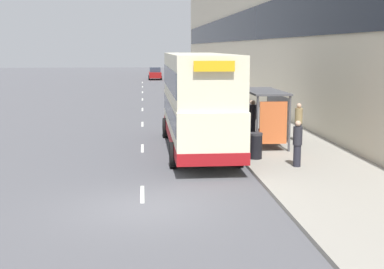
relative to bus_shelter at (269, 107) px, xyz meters
name	(u,v)px	position (x,y,z in m)	size (l,w,h in m)	color
ground_plane	(142,209)	(-5.77, -8.96, -1.88)	(220.00, 220.00, 0.00)	#515156
pavement	(207,93)	(0.73, 29.54, -1.81)	(5.00, 93.00, 0.14)	gray
terrace_facade	(247,21)	(4.72, 29.54, 5.30)	(3.10, 93.00, 14.37)	beige
lane_mark_0	(142,194)	(-5.77, -7.43, -1.87)	(0.12, 2.00, 0.01)	silver
lane_mark_1	(142,148)	(-5.77, 0.36, -1.87)	(0.12, 2.00, 0.01)	silver
lane_mark_2	(142,124)	(-5.77, 8.14, -1.87)	(0.12, 2.00, 0.01)	silver
lane_mark_3	(142,109)	(-5.77, 15.93, -1.87)	(0.12, 2.00, 0.01)	silver
lane_mark_4	(142,99)	(-5.77, 23.72, -1.87)	(0.12, 2.00, 0.01)	silver
lane_mark_5	(142,92)	(-5.77, 31.51, -1.87)	(0.12, 2.00, 0.01)	silver
lane_mark_6	(142,87)	(-5.77, 39.30, -1.87)	(0.12, 2.00, 0.01)	silver
lane_mark_7	(142,82)	(-5.77, 47.09, -1.87)	(0.12, 2.00, 0.01)	silver
bus_shelter	(269,107)	(0.00, 0.00, 0.00)	(1.60, 4.20, 2.48)	#4C4C51
double_decker_bus_near	(198,100)	(-3.30, -0.40, 0.41)	(2.85, 10.94, 4.30)	beige
car_0	(155,74)	(-3.96, 53.23, -1.01)	(1.91, 4.05, 1.76)	maroon
pedestrian_at_shelter	(233,117)	(-1.17, 2.66, -0.78)	(0.37, 0.37, 1.87)	#23232D
pedestrian_1	(297,143)	(0.03, -4.59, -0.84)	(0.35, 0.35, 1.75)	#23232D
pedestrian_2	(253,118)	(-0.19, 2.58, -0.82)	(0.36, 0.36, 1.80)	#23232D
pedestrian_3	(251,115)	(0.05, 4.15, -0.89)	(0.33, 0.33, 1.65)	#23232D
pedestrian_4	(298,122)	(1.63, 0.74, -0.80)	(0.36, 0.36, 1.83)	#23232D
litter_bin	(256,146)	(-1.22, -3.02, -1.21)	(0.55, 0.55, 1.05)	black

